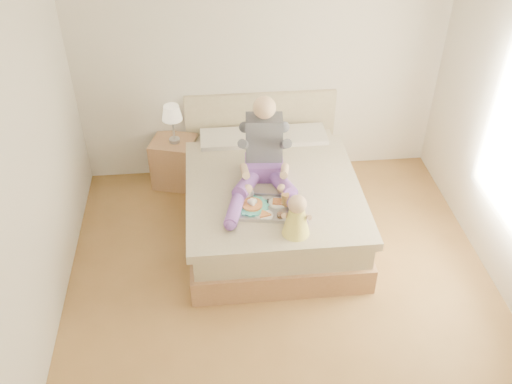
{
  "coord_description": "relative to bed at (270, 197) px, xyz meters",
  "views": [
    {
      "loc": [
        -0.6,
        -3.53,
        3.95
      ],
      "look_at": [
        -0.2,
        0.6,
        0.77
      ],
      "focal_mm": 40.0,
      "sensor_mm": 36.0,
      "label": 1
    }
  ],
  "objects": [
    {
      "name": "bed",
      "position": [
        0.0,
        0.0,
        0.0
      ],
      "size": [
        1.7,
        2.18,
        1.0
      ],
      "color": "#8B6241",
      "rests_on": "ground"
    },
    {
      "name": "nightstand",
      "position": [
        -1.0,
        0.8,
        -0.03
      ],
      "size": [
        0.56,
        0.53,
        0.57
      ],
      "rotation": [
        0.0,
        0.0,
        -0.28
      ],
      "color": "#8B6241",
      "rests_on": "ground"
    },
    {
      "name": "room",
      "position": [
        0.08,
        -1.08,
        1.19
      ],
      "size": [
        4.02,
        4.22,
        2.71
      ],
      "color": "brown",
      "rests_on": "ground"
    },
    {
      "name": "lamp",
      "position": [
        -0.98,
        0.77,
        0.59
      ],
      "size": [
        0.22,
        0.22,
        0.44
      ],
      "color": "#AAABB1",
      "rests_on": "nightstand"
    },
    {
      "name": "tray",
      "position": [
        -0.14,
        -0.53,
        0.33
      ],
      "size": [
        0.56,
        0.47,
        0.14
      ],
      "rotation": [
        0.0,
        0.0,
        -0.19
      ],
      "color": "#AAABB1",
      "rests_on": "bed"
    },
    {
      "name": "adult",
      "position": [
        -0.08,
        -0.13,
        0.55
      ],
      "size": [
        0.75,
        1.09,
        0.89
      ],
      "rotation": [
        0.0,
        0.0,
        -0.09
      ],
      "color": "#6A3D9A",
      "rests_on": "bed"
    },
    {
      "name": "baby",
      "position": [
        0.12,
        -0.89,
        0.46
      ],
      "size": [
        0.27,
        0.37,
        0.41
      ],
      "rotation": [
        0.0,
        0.0,
        -0.2
      ],
      "color": "#EDDF4A",
      "rests_on": "bed"
    }
  ]
}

